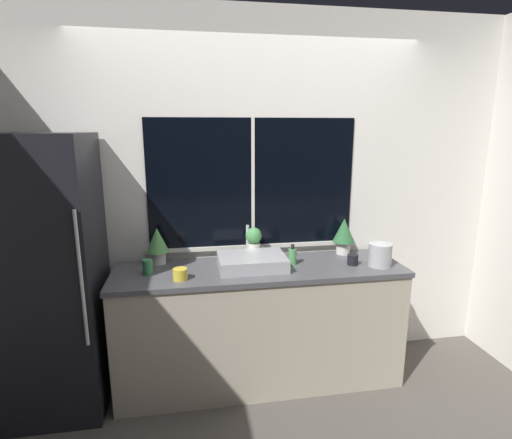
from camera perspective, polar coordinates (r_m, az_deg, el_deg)
The scene contains 15 objects.
ground_plane at distance 3.04m, azimuth 1.54°, elevation -24.66°, with size 14.00×14.00×0.00m, color #4C4742.
wall_back at distance 3.07m, azimuth -0.56°, elevation 3.45°, with size 8.00×0.09×2.70m.
wall_left at distance 4.18m, azimuth -30.90°, elevation 4.15°, with size 0.06×7.00×2.70m.
wall_right at distance 4.61m, azimuth 22.93°, elevation 5.62°, with size 0.06×7.00×2.70m.
counter at distance 3.03m, azimuth 0.55°, elevation -14.79°, with size 2.05×0.58×0.89m.
refrigerator at distance 2.93m, azimuth -27.54°, elevation -7.36°, with size 0.64×0.65×1.83m.
sink at distance 2.83m, azimuth -0.59°, elevation -6.01°, with size 0.47×0.40×0.26m.
potted_plant_left at distance 2.97m, azimuth -13.92°, elevation -3.33°, with size 0.16×0.16×0.27m.
potted_plant_center at distance 3.00m, azimuth -0.35°, elevation -3.17°, with size 0.12×0.12×0.24m.
potted_plant_right at distance 3.18m, azimuth 12.44°, elevation -1.93°, with size 0.17×0.17×0.28m.
soap_bottle at distance 2.90m, azimuth 5.23°, elevation -5.24°, with size 0.06×0.06×0.15m.
mug_black at distance 2.97m, azimuth 13.64°, elevation -5.60°, with size 0.08×0.08×0.08m.
mug_yellow at distance 2.66m, azimuth -10.78°, elevation -7.68°, with size 0.09×0.09×0.08m.
mug_green at distance 2.81m, azimuth -15.22°, elevation -6.55°, with size 0.07×0.07×0.10m.
kettle at distance 2.99m, azimuth 17.31°, elevation -4.71°, with size 0.16×0.16×0.18m.
Camera 1 is at (-0.48, -2.36, 1.85)m, focal length 28.00 mm.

